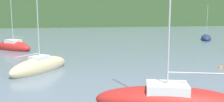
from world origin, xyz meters
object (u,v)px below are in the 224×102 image
(sailboat_far_3, at_px, (206,38))
(sailboat_mid_11, at_px, (40,67))
(sailboat_far_8, at_px, (13,47))
(sailboat_mid_0, at_px, (167,100))
(mooring_buoy_mid, at_px, (220,68))

(sailboat_far_3, relative_size, sailboat_mid_11, 0.88)
(sailboat_far_3, distance_m, sailboat_mid_11, 37.04)
(sailboat_far_8, height_order, sailboat_mid_11, sailboat_far_8)
(sailboat_far_3, bearing_deg, sailboat_mid_0, 175.62)
(sailboat_far_3, bearing_deg, sailboat_far_8, 130.71)
(sailboat_mid_11, bearing_deg, sailboat_mid_0, -102.14)
(sailboat_far_3, xyz_separation_m, mooring_buoy_mid, (-12.13, -23.55, -0.34))
(sailboat_mid_0, bearing_deg, sailboat_mid_11, -35.67)
(sailboat_far_8, bearing_deg, sailboat_mid_0, 157.70)
(sailboat_mid_11, xyz_separation_m, mooring_buoy_mid, (17.62, -1.49, -0.46))
(sailboat_mid_0, height_order, sailboat_far_8, sailboat_mid_0)
(sailboat_mid_11, relative_size, mooring_buoy_mid, 21.39)
(sailboat_far_3, bearing_deg, sailboat_mid_11, 155.54)
(sailboat_mid_0, xyz_separation_m, sailboat_far_8, (-13.41, 25.46, 0.01))
(sailboat_far_8, height_order, mooring_buoy_mid, sailboat_far_8)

